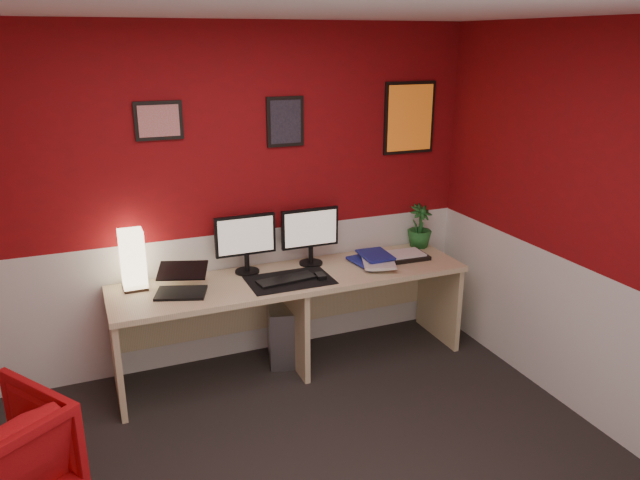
{
  "coord_description": "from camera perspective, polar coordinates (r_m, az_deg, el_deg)",
  "views": [
    {
      "loc": [
        -0.92,
        -2.51,
        2.37
      ],
      "look_at": [
        0.6,
        1.21,
        1.05
      ],
      "focal_mm": 34.32,
      "sensor_mm": 36.0,
      "label": 1
    }
  ],
  "objects": [
    {
      "name": "wall_back",
      "position": [
        4.5,
        -9.77,
        3.53
      ],
      "size": [
        4.0,
        0.01,
        2.5
      ],
      "primitive_type": "cube",
      "color": "maroon",
      "rests_on": "ground"
    },
    {
      "name": "zen_tray",
      "position": [
        4.86,
        7.83,
        -1.5
      ],
      "size": [
        0.36,
        0.26,
        0.03
      ],
      "primitive_type": "cube",
      "rotation": [
        0.0,
        0.0,
        -0.04
      ],
      "color": "black",
      "rests_on": "desk"
    },
    {
      "name": "desk",
      "position": [
        4.61,
        -2.49,
        -7.58
      ],
      "size": [
        2.6,
        0.65,
        0.73
      ],
      "primitive_type": "cube",
      "color": "#CAB381",
      "rests_on": "ground"
    },
    {
      "name": "wainscot_back",
      "position": [
        4.73,
        -9.27,
        -5.29
      ],
      "size": [
        4.0,
        0.01,
        1.0
      ],
      "primitive_type": "cube",
      "color": "silver",
      "rests_on": "ground"
    },
    {
      "name": "laptop",
      "position": [
        4.21,
        -12.92,
        -3.58
      ],
      "size": [
        0.39,
        0.32,
        0.22
      ],
      "primitive_type": "cube",
      "rotation": [
        0.0,
        0.0,
        -0.33
      ],
      "color": "black",
      "rests_on": "desk"
    },
    {
      "name": "shoji_lamp",
      "position": [
        4.36,
        -17.04,
        -1.91
      ],
      "size": [
        0.16,
        0.16,
        0.4
      ],
      "primitive_type": "cube",
      "color": "#FFE5B2",
      "rests_on": "desk"
    },
    {
      "name": "monitor_right",
      "position": [
        4.6,
        -0.87,
        1.14
      ],
      "size": [
        0.45,
        0.06,
        0.58
      ],
      "primitive_type": "cube",
      "color": "black",
      "rests_on": "desk"
    },
    {
      "name": "monitor_left",
      "position": [
        4.46,
        -6.93,
        0.46
      ],
      "size": [
        0.45,
        0.06,
        0.58
      ],
      "primitive_type": "cube",
      "color": "black",
      "rests_on": "desk"
    },
    {
      "name": "mouse",
      "position": [
        4.4,
        0.03,
        -3.37
      ],
      "size": [
        0.07,
        0.1,
        0.03
      ],
      "primitive_type": "cube",
      "rotation": [
        0.0,
        0.0,
        -0.06
      ],
      "color": "black",
      "rests_on": "desk_mat"
    },
    {
      "name": "desk_mat",
      "position": [
        4.38,
        -2.84,
        -3.76
      ],
      "size": [
        0.6,
        0.38,
        0.01
      ],
      "primitive_type": "cube",
      "color": "black",
      "rests_on": "desk"
    },
    {
      "name": "art_left",
      "position": [
        4.31,
        -14.82,
        10.71
      ],
      "size": [
        0.32,
        0.02,
        0.26
      ],
      "primitive_type": "cube",
      "color": "red",
      "rests_on": "wall_back"
    },
    {
      "name": "wainscot_right",
      "position": [
        4.27,
        24.5,
        -9.52
      ],
      "size": [
        0.01,
        3.5,
        1.0
      ],
      "primitive_type": "cube",
      "color": "silver",
      "rests_on": "ground"
    },
    {
      "name": "book_middle",
      "position": [
        4.62,
        4.02,
        -2.08
      ],
      "size": [
        0.34,
        0.39,
        0.02
      ],
      "primitive_type": "imported",
      "rotation": [
        0.0,
        0.0,
        -0.37
      ],
      "color": "silver",
      "rests_on": "book_bottom"
    },
    {
      "name": "book_top",
      "position": [
        4.66,
        3.96,
        -1.6
      ],
      "size": [
        0.23,
        0.3,
        0.03
      ],
      "primitive_type": "imported",
      "rotation": [
        0.0,
        0.0,
        -0.05
      ],
      "color": "navy",
      "rests_on": "book_middle"
    },
    {
      "name": "ceiling",
      "position": [
        2.67,
        -2.3,
        20.98
      ],
      "size": [
        4.0,
        3.5,
        0.01
      ],
      "primitive_type": "cube",
      "color": "white",
      "rests_on": "ground"
    },
    {
      "name": "art_right",
      "position": [
        4.95,
        8.33,
        11.21
      ],
      "size": [
        0.44,
        0.02,
        0.56
      ],
      "primitive_type": "cube",
      "color": "orange",
      "rests_on": "wall_back"
    },
    {
      "name": "potted_plant",
      "position": [
        5.09,
        9.28,
        1.28
      ],
      "size": [
        0.24,
        0.24,
        0.35
      ],
      "primitive_type": "imported",
      "rotation": [
        0.0,
        0.0,
        0.22
      ],
      "color": "#19591E",
      "rests_on": "desk"
    },
    {
      "name": "pc_tower",
      "position": [
        4.79,
        -3.62,
        -8.43
      ],
      "size": [
        0.3,
        0.48,
        0.45
      ],
      "primitive_type": "cube",
      "rotation": [
        0.0,
        0.0,
        -0.24
      ],
      "color": "#99999E",
      "rests_on": "ground"
    },
    {
      "name": "wall_right",
      "position": [
        4.0,
        25.94,
        0.09
      ],
      "size": [
        0.01,
        3.5,
        2.5
      ],
      "primitive_type": "cube",
      "color": "maroon",
      "rests_on": "ground"
    },
    {
      "name": "book_bottom",
      "position": [
        4.64,
        3.42,
        -2.3
      ],
      "size": [
        0.28,
        0.34,
        0.03
      ],
      "primitive_type": "imported",
      "rotation": [
        0.0,
        0.0,
        0.14
      ],
      "color": "navy",
      "rests_on": "desk"
    },
    {
      "name": "art_center",
      "position": [
        4.52,
        -3.26,
        10.96
      ],
      "size": [
        0.28,
        0.02,
        0.36
      ],
      "primitive_type": "cube",
      "color": "black",
      "rests_on": "wall_back"
    },
    {
      "name": "keyboard",
      "position": [
        4.36,
        -3.17,
        -3.7
      ],
      "size": [
        0.43,
        0.19,
        0.02
      ],
      "primitive_type": "cube",
      "rotation": [
        0.0,
        0.0,
        0.12
      ],
      "color": "black",
      "rests_on": "desk_mat"
    }
  ]
}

